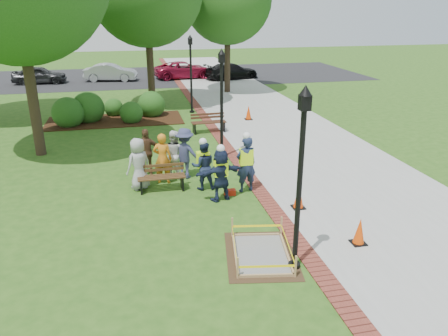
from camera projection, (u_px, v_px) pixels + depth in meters
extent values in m
plane|color=#285116|center=(216.00, 215.00, 12.71)|extent=(100.00, 100.00, 0.00)
cube|color=#9E9E99|center=(271.00, 122.00, 22.86)|extent=(6.00, 60.00, 0.02)
cube|color=maroon|center=(211.00, 125.00, 22.20)|extent=(0.50, 60.00, 0.03)
cube|color=#381E0F|center=(115.00, 120.00, 23.06)|extent=(7.00, 3.00, 0.05)
cube|color=black|center=(153.00, 76.00, 37.39)|extent=(36.00, 12.00, 0.01)
cube|color=#47331E|center=(261.00, 255.00, 10.70)|extent=(2.07, 2.56, 0.01)
cube|color=gray|center=(261.00, 254.00, 10.69)|extent=(1.49, 1.98, 0.04)
cube|color=tan|center=(261.00, 254.00, 10.69)|extent=(1.63, 2.12, 0.08)
cube|color=tan|center=(261.00, 245.00, 10.60)|extent=(1.67, 2.15, 0.55)
cube|color=yellow|center=(261.00, 244.00, 10.59)|extent=(1.61, 2.10, 0.06)
cube|color=#4E2F1A|center=(161.00, 177.00, 14.27)|extent=(1.55, 0.46, 0.04)
cube|color=#4E2F1A|center=(160.00, 168.00, 14.41)|extent=(1.55, 0.05, 0.25)
cube|color=black|center=(162.00, 184.00, 14.36)|extent=(1.41, 0.52, 0.46)
cube|color=#4F291B|center=(209.00, 122.00, 20.80)|extent=(1.67, 0.56, 0.04)
cube|color=#4F291B|center=(207.00, 116.00, 20.95)|extent=(1.65, 0.12, 0.26)
cube|color=black|center=(209.00, 127.00, 20.90)|extent=(1.52, 0.62, 0.48)
cube|color=black|center=(358.00, 243.00, 11.19)|extent=(0.37, 0.37, 0.05)
cone|color=#E14407|center=(360.00, 231.00, 11.06)|extent=(0.29, 0.29, 0.68)
cube|color=black|center=(298.00, 207.00, 13.16)|extent=(0.38, 0.38, 0.05)
cone|color=#FF4408|center=(299.00, 196.00, 13.03)|extent=(0.30, 0.30, 0.70)
cube|color=black|center=(248.00, 119.00, 23.26)|extent=(0.39, 0.39, 0.05)
cone|color=#DB3E06|center=(249.00, 112.00, 23.13)|extent=(0.31, 0.31, 0.72)
cube|color=red|center=(230.00, 192.00, 14.06)|extent=(0.38, 0.22, 0.18)
cylinder|color=black|center=(299.00, 193.00, 9.55)|extent=(0.12, 0.12, 3.80)
cube|color=black|center=(305.00, 102.00, 8.85)|extent=(0.22, 0.22, 0.32)
cone|color=black|center=(306.00, 90.00, 8.76)|extent=(0.28, 0.28, 0.22)
cylinder|color=black|center=(294.00, 265.00, 10.20)|extent=(0.28, 0.28, 0.10)
cylinder|color=black|center=(222.00, 111.00, 16.87)|extent=(0.12, 0.12, 3.80)
cube|color=black|center=(222.00, 58.00, 16.16)|extent=(0.22, 0.22, 0.32)
cone|color=black|center=(222.00, 51.00, 16.08)|extent=(0.28, 0.28, 0.22)
cylinder|color=black|center=(222.00, 156.00, 17.52)|extent=(0.28, 0.28, 0.10)
cylinder|color=black|center=(191.00, 79.00, 24.18)|extent=(0.12, 0.12, 3.80)
cube|color=black|center=(190.00, 41.00, 23.48)|extent=(0.22, 0.22, 0.32)
cone|color=black|center=(190.00, 37.00, 23.39)|extent=(0.28, 0.28, 0.22)
cylinder|color=black|center=(192.00, 112.00, 24.83)|extent=(0.28, 0.28, 0.10)
cylinder|color=#3D2D1E|center=(31.00, 84.00, 16.89)|extent=(0.41, 0.41, 5.76)
cylinder|color=#3D2D1E|center=(150.00, 60.00, 25.55)|extent=(0.41, 0.41, 5.44)
cylinder|color=#3D2D1E|center=(227.00, 55.00, 29.81)|extent=(0.40, 0.40, 5.02)
sphere|color=#1C4D16|center=(70.00, 126.00, 22.06)|extent=(1.59, 1.59, 1.59)
sphere|color=#1C4D16|center=(89.00, 122.00, 22.92)|extent=(1.70, 1.70, 1.70)
sphere|color=#1C4D16|center=(132.00, 123.00, 22.73)|extent=(1.19, 1.19, 1.19)
sphere|color=#1C4D16|center=(152.00, 116.00, 24.05)|extent=(1.48, 1.48, 1.48)
sphere|color=#1C4D16|center=(114.00, 116.00, 24.15)|extent=(1.03, 1.03, 1.03)
imported|color=#9F9F9F|center=(139.00, 164.00, 14.28)|extent=(0.66, 0.60, 1.74)
imported|color=orange|center=(163.00, 159.00, 14.76)|extent=(0.64, 0.50, 1.76)
imported|color=silver|center=(174.00, 154.00, 15.29)|extent=(0.64, 0.62, 1.70)
imported|color=brown|center=(147.00, 152.00, 15.51)|extent=(0.55, 0.36, 1.69)
imported|color=#333659|center=(185.00, 153.00, 15.21)|extent=(0.68, 0.61, 1.80)
imported|color=#162339|center=(221.00, 175.00, 13.45)|extent=(0.61, 0.47, 1.67)
cube|color=#C2FA15|center=(221.00, 168.00, 13.36)|extent=(0.42, 0.26, 0.52)
sphere|color=white|center=(221.00, 148.00, 13.15)|extent=(0.25, 0.25, 0.25)
imported|color=#191B41|center=(246.00, 164.00, 14.06)|extent=(0.65, 0.47, 1.86)
cube|color=#C2FA15|center=(246.00, 157.00, 13.97)|extent=(0.42, 0.26, 0.52)
sphere|color=white|center=(247.00, 136.00, 13.73)|extent=(0.25, 0.25, 0.25)
imported|color=#151F38|center=(203.00, 166.00, 14.28)|extent=(0.54, 0.37, 1.61)
cube|color=#C2FA15|center=(203.00, 159.00, 14.20)|extent=(0.42, 0.26, 0.52)
sphere|color=white|center=(203.00, 142.00, 13.99)|extent=(0.25, 0.25, 0.25)
imported|color=#28282A|center=(41.00, 84.00, 33.92)|extent=(2.12, 4.58, 1.47)
imported|color=#A6A7AB|center=(111.00, 81.00, 35.10)|extent=(2.65, 4.79, 1.48)
imported|color=maroon|center=(184.00, 78.00, 36.42)|extent=(2.57, 4.78, 1.48)
imported|color=black|center=(232.00, 79.00, 35.99)|extent=(2.89, 4.65, 1.41)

